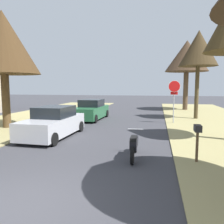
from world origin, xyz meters
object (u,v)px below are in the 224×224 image
stop_sign_far (174,92)px  street_tree_left_mid_a (3,43)px  parked_motorcycle (134,145)px  parked_sedan_silver (53,123)px  parked_sedan_green (91,110)px  curbside_mailbox (198,133)px  street_tree_right_far (187,57)px  street_tree_right_mid_b (198,49)px

stop_sign_far → street_tree_left_mid_a: bearing=-159.9°
parked_motorcycle → parked_sedan_silver: bearing=148.9°
parked_sedan_green → curbside_mailbox: bearing=-54.9°
stop_sign_far → parked_sedan_green: 6.50m
street_tree_right_far → street_tree_left_mid_a: street_tree_right_far is taller
parked_sedan_green → curbside_mailbox: 11.32m
parked_motorcycle → street_tree_right_far: bearing=78.1°
street_tree_right_mid_b → curbside_mailbox: size_ratio=5.40×
curbside_mailbox → parked_sedan_green: bearing=125.1°
stop_sign_far → street_tree_right_mid_b: bearing=54.6°
stop_sign_far → street_tree_right_mid_b: (1.91, 2.68, 3.30)m
stop_sign_far → parked_sedan_green: (-6.27, 0.90, -1.46)m
street_tree_right_mid_b → parked_sedan_green: bearing=-167.7°
street_tree_right_far → parked_motorcycle: size_ratio=3.63×
parked_sedan_green → parked_motorcycle: (4.35, -9.11, -0.24)m
stop_sign_far → street_tree_right_far: (1.86, 9.70, 3.60)m
street_tree_right_far → parked_sedan_green: 13.01m
parked_motorcycle → street_tree_left_mid_a: bearing=152.4°
street_tree_left_mid_a → parked_motorcycle: 10.64m
street_tree_right_far → street_tree_left_mid_a: (-12.23, -13.49, -0.56)m
street_tree_left_mid_a → parked_sedan_green: (4.09, 4.69, -4.50)m
street_tree_right_far → curbside_mailbox: size_ratio=5.86×
street_tree_right_far → parked_sedan_green: street_tree_right_far is taller
stop_sign_far → parked_sedan_silver: bearing=-139.2°
parked_sedan_silver → parked_motorcycle: (4.47, -2.69, -0.24)m
parked_sedan_green → parked_motorcycle: parked_sedan_green is taller
street_tree_right_far → parked_motorcycle: 19.06m
street_tree_right_far → parked_sedan_green: (-8.13, -8.81, -5.06)m
street_tree_left_mid_a → curbside_mailbox: street_tree_left_mid_a is taller
parked_motorcycle → curbside_mailbox: 2.24m
street_tree_left_mid_a → curbside_mailbox: (10.60, -4.57, -4.16)m
street_tree_right_far → parked_sedan_green: size_ratio=1.68×
street_tree_right_mid_b → street_tree_left_mid_a: street_tree_left_mid_a is taller
stop_sign_far → parked_sedan_silver: stop_sign_far is taller
street_tree_right_mid_b → street_tree_right_far: street_tree_right_far is taller
street_tree_right_mid_b → parked_sedan_silver: (-8.30, -8.21, -4.76)m
street_tree_left_mid_a → parked_sedan_silver: (3.97, -1.73, -4.50)m
parked_sedan_green → curbside_mailbox: (6.51, -9.26, 0.33)m
parked_sedan_green → street_tree_right_far: bearing=47.3°
stop_sign_far → curbside_mailbox: (0.24, -8.36, -1.13)m
street_tree_left_mid_a → stop_sign_far: bearing=20.1°
street_tree_right_far → curbside_mailbox: bearing=-95.1°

